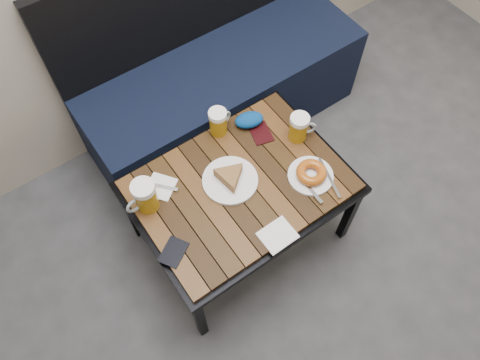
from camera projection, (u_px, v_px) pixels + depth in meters
bench at (220, 86)px, 2.34m from camera, size 1.40×0.50×0.95m
cafe_table at (240, 189)px, 1.86m from camera, size 0.84×0.62×0.47m
beer_mug_left at (145, 196)px, 1.72m from camera, size 0.13×0.09×0.14m
beer_mug_centre at (218, 122)px, 1.90m from camera, size 0.12×0.09×0.12m
beer_mug_right at (299, 127)px, 1.89m from camera, size 0.12×0.10×0.13m
plate_pie at (230, 178)px, 1.81m from camera, size 0.22×0.22×0.06m
plate_bagel at (311, 174)px, 1.82m from camera, size 0.18×0.23×0.05m
napkin_left at (161, 187)px, 1.81m from camera, size 0.15×0.15×0.01m
napkin_right at (278, 235)px, 1.71m from camera, size 0.13×0.11×0.01m
passport_navy at (174, 252)px, 1.68m from camera, size 0.13×0.12×0.01m
passport_burgundy at (261, 133)px, 1.95m from camera, size 0.10×0.12×0.01m
knit_pouch at (249, 120)px, 1.95m from camera, size 0.14×0.11×0.05m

